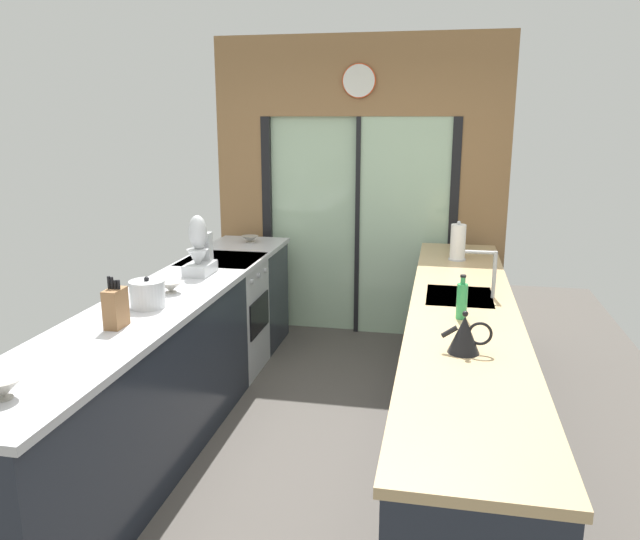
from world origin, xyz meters
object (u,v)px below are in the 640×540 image
at_px(stand_mixer, 199,252).
at_px(soap_bottle_near, 462,300).
at_px(mixing_bowl_near, 3,388).
at_px(paper_towel_roll, 458,242).
at_px(mixing_bowl_far, 250,239).
at_px(mixing_bowl_mid, 171,287).
at_px(kettle, 465,334).
at_px(stock_pot, 148,294).
at_px(knife_block, 116,307).
at_px(oven_range, 224,316).
at_px(soap_bottle_far, 457,238).

height_order(stand_mixer, soap_bottle_near, stand_mixer).
distance_m(mixing_bowl_near, paper_towel_roll, 3.36).
bearing_deg(mixing_bowl_far, mixing_bowl_mid, -90.00).
relative_size(mixing_bowl_mid, soap_bottle_near, 0.60).
bearing_deg(mixing_bowl_mid, stand_mixer, 90.00).
bearing_deg(paper_towel_roll, soap_bottle_near, -90.00).
distance_m(mixing_bowl_mid, paper_towel_roll, 2.20).
distance_m(kettle, paper_towel_roll, 1.99).
relative_size(mixing_bowl_far, stock_pot, 0.76).
relative_size(mixing_bowl_near, mixing_bowl_far, 0.97).
bearing_deg(knife_block, mixing_bowl_mid, 89.99).
bearing_deg(stand_mixer, kettle, -33.50).
height_order(stock_pot, kettle, kettle).
bearing_deg(stand_mixer, mixing_bowl_far, 90.00).
height_order(mixing_bowl_near, paper_towel_roll, paper_towel_roll).
bearing_deg(oven_range, stock_pot, -89.18).
xyz_separation_m(soap_bottle_near, paper_towel_roll, (-0.00, 1.47, 0.03)).
xyz_separation_m(oven_range, mixing_bowl_near, (0.02, -2.53, 0.51)).
height_order(mixing_bowl_near, soap_bottle_near, soap_bottle_near).
bearing_deg(mixing_bowl_mid, stock_pot, -90.00).
distance_m(oven_range, knife_block, 1.75).
xyz_separation_m(stock_pot, soap_bottle_far, (1.78, 1.99, 0.02)).
distance_m(mixing_bowl_far, stock_pot, 1.96).
height_order(soap_bottle_near, soap_bottle_far, soap_bottle_near).
distance_m(mixing_bowl_far, knife_block, 2.32).
relative_size(soap_bottle_far, paper_towel_roll, 0.76).
height_order(knife_block, soap_bottle_near, knife_block).
bearing_deg(stock_pot, soap_bottle_near, 4.54).
bearing_deg(mixing_bowl_far, paper_towel_roll, -11.02).
relative_size(stock_pot, soap_bottle_far, 0.88).
relative_size(stand_mixer, stock_pot, 2.05).
bearing_deg(mixing_bowl_far, stand_mixer, -90.00).
bearing_deg(mixing_bowl_far, stock_pot, -90.00).
height_order(mixing_bowl_near, mixing_bowl_mid, mixing_bowl_near).
bearing_deg(knife_block, mixing_bowl_near, -90.00).
relative_size(mixing_bowl_far, paper_towel_roll, 0.51).
bearing_deg(mixing_bowl_near, mixing_bowl_far, 90.00).
bearing_deg(mixing_bowl_mid, mixing_bowl_far, 90.00).
xyz_separation_m(knife_block, soap_bottle_near, (1.78, 0.50, -0.00)).
relative_size(kettle, soap_bottle_near, 0.96).
xyz_separation_m(oven_range, stock_pot, (0.02, -1.29, 0.54)).
xyz_separation_m(stock_pot, kettle, (1.78, -0.38, 0.01)).
relative_size(oven_range, stand_mixer, 2.19).
relative_size(oven_range, mixing_bowl_near, 6.11).
xyz_separation_m(mixing_bowl_near, mixing_bowl_far, (0.00, 3.19, -0.01)).
relative_size(knife_block, paper_towel_roll, 0.90).
bearing_deg(soap_bottle_near, paper_towel_roll, 90.00).
distance_m(mixing_bowl_mid, kettle, 1.91).
xyz_separation_m(knife_block, kettle, (1.78, -0.02, -0.02)).
distance_m(stand_mixer, paper_towel_roll, 1.95).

